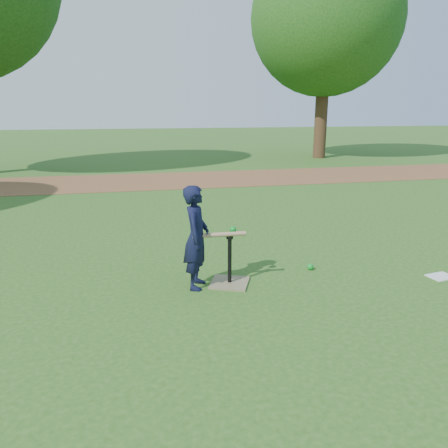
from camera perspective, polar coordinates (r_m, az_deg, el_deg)
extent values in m
plane|color=#285116|center=(5.41, 2.17, -6.82)|extent=(80.00, 80.00, 0.00)
cube|color=brown|center=(12.59, -6.58, 5.72)|extent=(24.00, 3.00, 0.01)
imported|color=black|center=(4.92, -3.64, -1.76)|extent=(0.40, 0.50, 1.19)
sphere|color=#0D8F23|center=(5.71, 11.22, -5.51)|extent=(0.08, 0.08, 0.08)
cube|color=silver|center=(6.00, 26.46, -6.16)|extent=(0.33, 0.27, 0.01)
cube|color=olive|center=(5.19, 0.73, -7.68)|extent=(0.56, 0.56, 0.02)
cylinder|color=black|center=(5.08, 0.74, -4.67)|extent=(0.05, 0.05, 0.55)
cylinder|color=black|center=(5.00, 0.75, -1.59)|extent=(0.08, 0.08, 0.06)
cylinder|color=tan|center=(4.94, -0.55, -1.41)|extent=(0.60, 0.07, 0.05)
sphere|color=tan|center=(4.85, -3.91, -1.75)|extent=(0.06, 0.06, 0.06)
sphere|color=#0D8F23|center=(5.08, 1.19, -0.74)|extent=(0.08, 0.08, 0.08)
cylinder|color=#382316|center=(18.58, 12.57, 13.70)|extent=(0.50, 0.50, 3.42)
sphere|color=#285B19|center=(18.86, 13.24, 24.67)|extent=(5.80, 5.80, 5.80)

